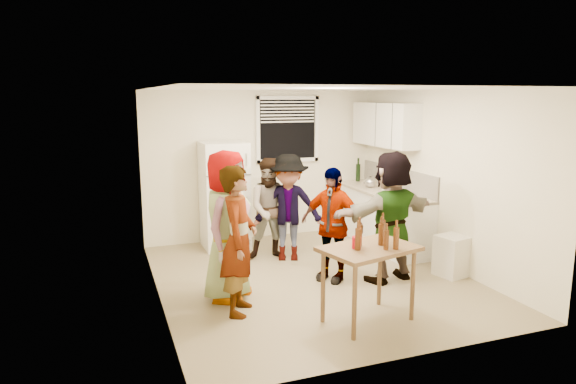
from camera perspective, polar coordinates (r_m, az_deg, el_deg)
name	(u,v)px	position (r m, az deg, el deg)	size (l,w,h in m)	color
room	(313,279)	(6.98, 2.76, -9.60)	(4.00, 4.50, 2.50)	white
window	(288,129)	(8.79, -0.04, 6.97)	(1.12, 0.10, 1.06)	white
refrigerator	(224,195)	(8.26, -7.09, -0.34)	(0.70, 0.70, 1.70)	white
counter_lower	(381,218)	(8.58, 10.30, -2.89)	(0.60, 2.20, 0.86)	white
countertop	(382,191)	(8.49, 10.40, 0.06)	(0.64, 2.22, 0.04)	beige
backsplash	(398,178)	(8.60, 12.08, 1.49)	(0.03, 2.20, 0.36)	#B4AEA4
upper_cabinets	(385,125)	(8.60, 10.72, 7.38)	(0.34, 1.60, 0.70)	white
kettle	(370,187)	(8.72, 9.11, 0.51)	(0.24, 0.20, 0.20)	silver
paper_towel	(385,192)	(8.36, 10.76, 0.03)	(0.12, 0.12, 0.25)	white
wine_bottle	(358,181)	(9.31, 7.76, 1.19)	(0.08, 0.08, 0.31)	black
beer_bottle_counter	(389,195)	(8.10, 11.19, -0.32)	(0.06, 0.06, 0.22)	#47230C
blue_cup	(393,200)	(7.72, 11.63, -0.87)	(0.10, 0.10, 0.13)	blue
picture_frame	(385,182)	(8.81, 10.76, 1.12)	(0.02, 0.20, 0.17)	tan
trash_bin	(452,258)	(7.36, 17.76, -6.97)	(0.38, 0.38, 0.55)	silver
serving_table	(367,321)	(5.83, 8.77, -13.93)	(0.99, 0.66, 0.84)	brown
beer_bottle_table	(386,249)	(5.47, 10.82, -6.29)	(0.05, 0.05, 0.21)	#47230C
red_cup	(356,248)	(5.47, 7.60, -6.22)	(0.10, 0.10, 0.13)	#AD0611
guest_grey	(228,298)	(6.40, -6.63, -11.57)	(0.88, 1.80, 0.57)	#969696
guest_stripe	(240,312)	(6.00, -5.36, -13.10)	(0.61, 1.68, 0.40)	#141933
guest_back_left	(272,258)	(7.81, -1.76, -7.36)	(0.74, 1.52, 0.58)	brown
guest_back_right	(288,259)	(7.77, 0.03, -7.45)	(1.02, 1.58, 0.59)	#414247
guest_black	(331,279)	(6.97, 4.77, -9.64)	(0.89, 1.51, 0.37)	black
guest_orange	(389,279)	(7.07, 11.12, -9.51)	(1.60, 1.73, 0.51)	#F39553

